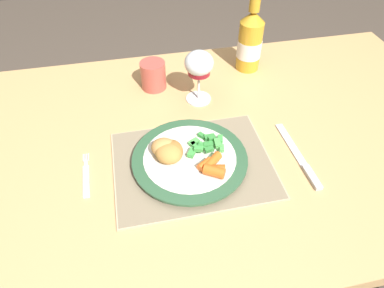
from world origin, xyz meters
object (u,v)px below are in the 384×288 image
drinking_cup (153,75)px  wine_glass (199,66)px  dining_table (186,162)px  fork (86,178)px  dinner_plate (190,159)px  table_knife (301,160)px  bottle (250,40)px

drinking_cup → wine_glass: bearing=-36.2°
dining_table → fork: size_ratio=12.06×
dinner_plate → table_knife: size_ratio=1.21×
wine_glass → fork: bearing=-143.1°
dining_table → drinking_cup: (-0.05, 0.24, 0.13)m
fork → table_knife: size_ratio=0.59×
wine_glass → drinking_cup: (-0.12, 0.08, -0.07)m
table_knife → dining_table: bearing=153.3°
fork → table_knife: table_knife is taller
wine_glass → drinking_cup: wine_glass is taller
dining_table → table_knife: bearing=-26.7°
wine_glass → drinking_cup: bearing=143.8°
dinner_plate → fork: (-0.23, 0.01, -0.01)m
table_knife → bottle: bearing=89.5°
drinking_cup → table_knife: bearing=-50.8°
dinner_plate → fork: bearing=178.5°
dining_table → bottle: size_ratio=6.02×
wine_glass → dinner_plate: bearing=-107.3°
dining_table → wine_glass: wine_glass is taller
fork → drinking_cup: (0.19, 0.32, 0.04)m
dining_table → dinner_plate: bearing=-94.1°
dinner_plate → drinking_cup: (-0.04, 0.32, 0.03)m
table_knife → drinking_cup: drinking_cup is taller
wine_glass → table_knife: bearing=-56.9°
dinner_plate → bottle: bearing=54.7°
table_knife → drinking_cup: (-0.30, 0.37, 0.04)m
fork → wine_glass: wine_glass is taller
drinking_cup → dinner_plate: bearing=-82.8°
drinking_cup → bottle: bearing=8.5°
dinner_plate → table_knife: bearing=-9.4°
dinner_plate → bottle: bottle is taller
fork → bottle: (0.50, 0.36, 0.09)m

